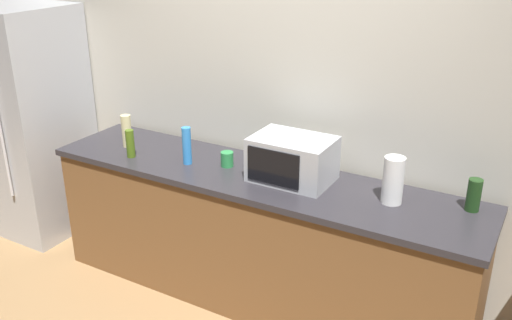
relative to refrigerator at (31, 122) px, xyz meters
The scene contains 10 objects.
back_wall 2.14m from the refrigerator, 11.32° to the left, with size 6.40×0.10×2.70m, color beige.
counter_run 2.10m from the refrigerator, ahead, with size 2.84×0.64×0.90m.
refrigerator is the anchor object (origin of this frame).
microwave 2.28m from the refrigerator, ahead, with size 0.48×0.35×0.27m.
paper_towel_roll 2.89m from the refrigerator, ahead, with size 0.12×0.12×0.27m, color white.
bottle_olive_oil 1.19m from the refrigerator, ahead, with size 0.06×0.06×0.19m, color #4C6B19.
bottle_hand_soap 1.03m from the refrigerator, ahead, with size 0.07×0.07×0.23m, color beige.
bottle_spray_cleaner 1.58m from the refrigerator, ahead, with size 0.06×0.06×0.25m, color #338CE5.
bottle_wine 3.31m from the refrigerator, ahead, with size 0.08×0.08×0.18m, color #1E3F19.
mug_green 1.82m from the refrigerator, ahead, with size 0.08×0.08×0.10m, color #2D8C47.
Camera 1 is at (1.58, -2.36, 2.32)m, focal length 39.45 mm.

